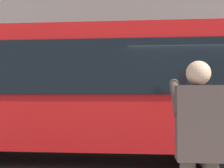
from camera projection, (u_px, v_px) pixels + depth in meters
ground_plane at (186, 163)px, 7.06m from camera, size 60.00×60.00×0.00m
red_bus at (78, 89)px, 7.50m from camera, size 9.05×2.54×3.08m
pedestrian_photographer at (199, 141)px, 2.78m from camera, size 0.53×0.52×1.70m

